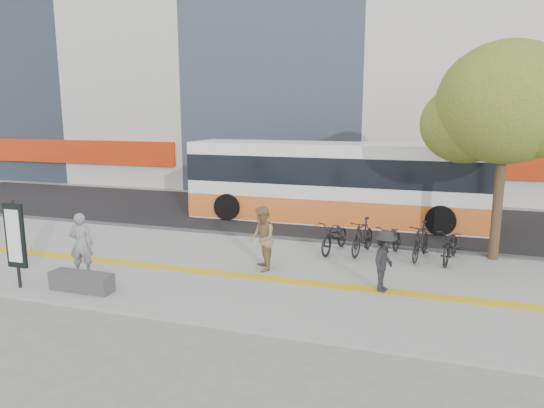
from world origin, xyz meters
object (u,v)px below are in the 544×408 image
(street_tree, at_px, (505,106))
(pedestrian_tan, at_px, (262,239))
(seated_woman, at_px, (81,244))
(bench, at_px, (82,282))
(signboard, at_px, (15,237))
(pedestrian_dark, at_px, (384,261))
(bus, at_px, (333,184))

(street_tree, distance_m, pedestrian_tan, 7.78)
(street_tree, bearing_deg, seated_woman, -154.74)
(bench, bearing_deg, street_tree, 31.62)
(signboard, relative_size, street_tree, 0.35)
(bench, relative_size, pedestrian_tan, 0.91)
(bench, bearing_deg, seated_woman, 127.89)
(bench, bearing_deg, pedestrian_dark, 17.62)
(bus, bearing_deg, bench, -113.82)
(signboard, distance_m, street_tree, 13.40)
(bench, height_order, seated_woman, seated_woman)
(bus, distance_m, pedestrian_dark, 7.98)
(signboard, bearing_deg, bus, 59.55)
(signboard, bearing_deg, pedestrian_tan, 30.95)
(bench, relative_size, street_tree, 0.25)
(street_tree, bearing_deg, bench, -148.38)
(bench, height_order, signboard, signboard)
(bus, bearing_deg, pedestrian_dark, -70.33)
(bench, relative_size, signboard, 0.73)
(bus, relative_size, pedestrian_dark, 7.68)
(pedestrian_dark, bearing_deg, street_tree, -25.12)
(seated_woman, bearing_deg, signboard, 36.23)
(street_tree, xyz_separation_m, seated_woman, (-10.58, -4.99, -3.60))
(bench, height_order, pedestrian_dark, pedestrian_dark)
(bench, bearing_deg, signboard, -169.19)
(pedestrian_tan, bearing_deg, street_tree, 90.70)
(street_tree, relative_size, pedestrian_tan, 3.57)
(seated_woman, distance_m, pedestrian_dark, 7.85)
(pedestrian_dark, bearing_deg, pedestrian_tan, 90.74)
(seated_woman, distance_m, pedestrian_tan, 4.79)
(street_tree, distance_m, seated_woman, 12.24)
(bench, distance_m, street_tree, 12.23)
(bench, distance_m, signboard, 1.94)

